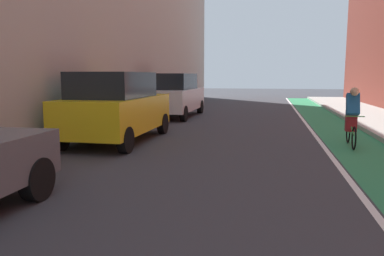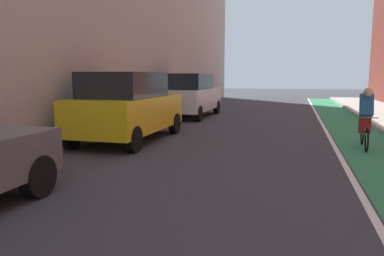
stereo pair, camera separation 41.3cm
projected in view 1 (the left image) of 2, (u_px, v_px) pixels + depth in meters
name	position (u px, v px, depth m)	size (l,w,h in m)	color
ground_plane	(226.00, 148.00, 9.74)	(92.79, 92.79, 0.00)	#38383D
bike_lane_paint	(350.00, 140.00, 10.99)	(1.60, 42.18, 0.00)	#2D8451
lane_divider_stripe	(318.00, 139.00, 11.17)	(0.12, 42.18, 0.00)	white
parked_suv_yellow_cab	(116.00, 106.00, 10.66)	(1.99, 4.33, 1.98)	yellow
parked_suv_white	(174.00, 95.00, 17.15)	(2.00, 4.64, 1.98)	silver
cyclist_far	(352.00, 115.00, 9.95)	(0.48, 1.66, 1.58)	black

